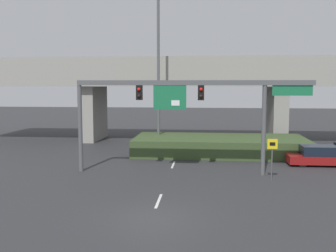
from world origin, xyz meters
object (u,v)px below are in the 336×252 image
object	(u,v)px
speed_limit_sign	(272,153)
highway_light_pole_near	(158,62)
parked_sedan_near_right	(320,156)
signal_gantry	(186,99)

from	to	relation	value
speed_limit_sign	highway_light_pole_near	size ratio (longest dim) A/B	0.18
highway_light_pole_near	parked_sedan_near_right	xyz separation A→B (m)	(12.33, -5.35, -7.01)
signal_gantry	highway_light_pole_near	size ratio (longest dim) A/B	1.04
signal_gantry	highway_light_pole_near	distance (m)	9.70
speed_limit_sign	highway_light_pole_near	bearing A→B (deg)	128.15
signal_gantry	parked_sedan_near_right	xyz separation A→B (m)	(9.49, 3.49, -4.21)
speed_limit_sign	parked_sedan_near_right	distance (m)	6.60
highway_light_pole_near	parked_sedan_near_right	size ratio (longest dim) A/B	3.06
speed_limit_sign	highway_light_pole_near	world-z (taller)	highway_light_pole_near
speed_limit_sign	parked_sedan_near_right	xyz separation A→B (m)	(4.23, 4.95, -1.03)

